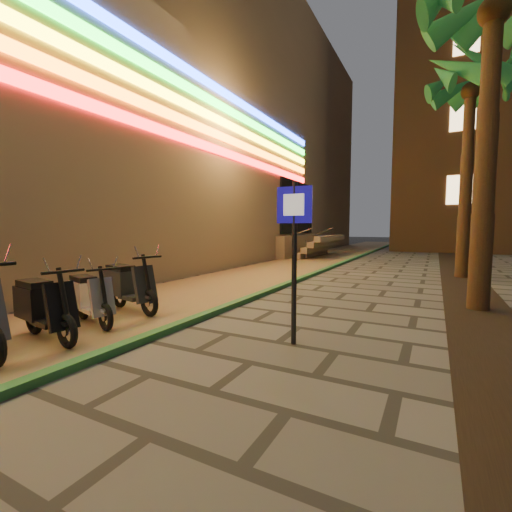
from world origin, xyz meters
The scene contains 10 objects.
parking_strip centered at (-2.60, 10.00, 0.01)m, with size 3.40×60.00×0.01m, color #8C7251.
green_curb centered at (-0.90, 10.00, 0.05)m, with size 0.18×60.00×0.10m, color #276A35.
planting_strip centered at (3.60, 5.00, 0.01)m, with size 1.20×40.00×0.02m, color black.
mall_building centered at (-15.47, 10.02, 7.48)m, with size 24.23×44.00×15.00m.
palm_c centered at (3.60, 7.00, 5.73)m, with size 2.97×3.02×6.91m.
palm_d centered at (3.60, 12.00, 5.94)m, with size 2.97×3.02×7.16m.
pedestrian_sign centered at (1.05, 3.38, 1.48)m, with size 0.50×0.10×2.28m.
scooter_7 centered at (-2.35, 1.88, 0.48)m, with size 1.58×0.65×1.11m.
scooter_8 centered at (-2.49, 2.74, 0.45)m, with size 1.47×0.76×1.04m.
scooter_9 centered at (-2.62, 3.70, 0.50)m, with size 1.65×0.77×1.16m.
Camera 1 is at (2.79, -1.07, 1.66)m, focal length 24.00 mm.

